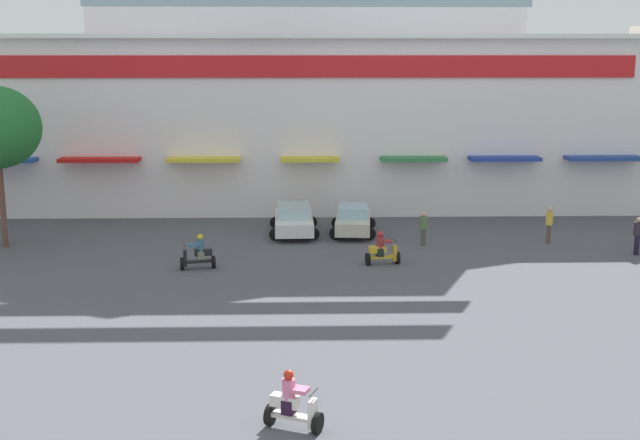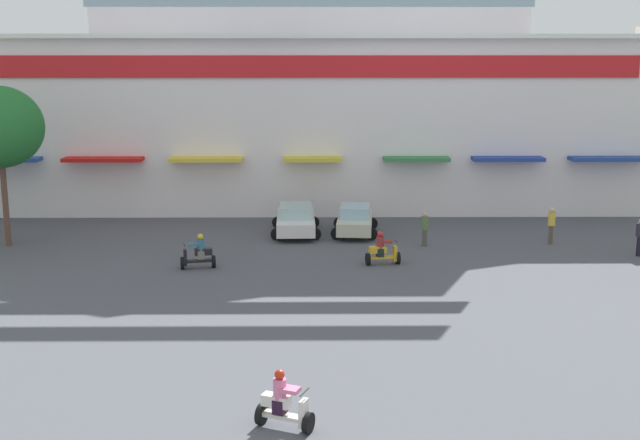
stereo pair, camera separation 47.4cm
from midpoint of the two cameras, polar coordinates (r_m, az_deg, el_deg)
name	(u,v)px [view 2 (the right image)]	position (r m, az deg, el deg)	size (l,w,h in m)	color
ground_plane	(310,317)	(27.53, -0.26, -6.95)	(128.00, 128.00, 0.00)	#4E5057
colonial_building	(310,66)	(49.09, -0.41, 10.93)	(38.10, 16.52, 18.73)	white
parked_car_0	(296,219)	(39.81, -1.41, 0.05)	(2.52, 4.51, 1.48)	silver
parked_car_1	(355,220)	(39.78, 2.85, 0.01)	(2.49, 4.13, 1.47)	beige
scooter_rider_1	(284,405)	(19.61, -1.90, -13.04)	(1.47, 1.02, 1.49)	black
scooter_rider_4	(198,254)	(33.80, -8.28, -2.42)	(1.53, 0.80, 1.49)	black
scooter_rider_6	(382,251)	(34.19, 4.87, -2.21)	(1.51, 0.73, 1.46)	black
pedestrian_0	(425,227)	(37.60, 7.85, -0.51)	(0.52, 0.52, 1.61)	#4D4B43
pedestrian_1	(552,223)	(39.24, 16.54, -0.20)	(0.42, 0.42, 1.76)	brown
pedestrian_2	(640,235)	(38.25, 22.23, -0.99)	(0.39, 0.39, 1.71)	black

